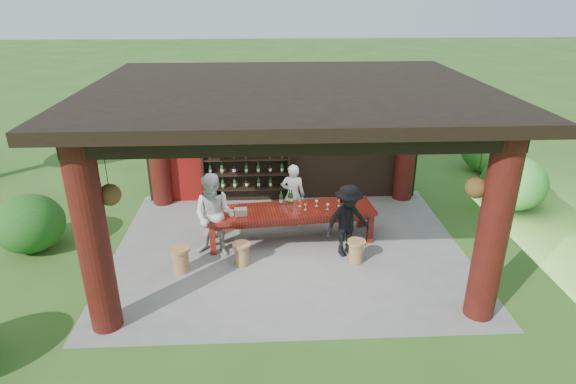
{
  "coord_description": "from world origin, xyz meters",
  "views": [
    {
      "loc": [
        -0.47,
        -9.04,
        5.21
      ],
      "look_at": [
        0.0,
        0.4,
        1.15
      ],
      "focal_mm": 30.0,
      "sensor_mm": 36.0,
      "label": 1
    }
  ],
  "objects_px": {
    "guest_man": "(348,221)",
    "napkin_basket": "(241,212)",
    "stool_near_right": "(356,251)",
    "stool_far_left": "(181,259)",
    "host": "(293,195)",
    "guest_woman": "(214,215)",
    "wine_shelf": "(246,167)",
    "stool_near_left": "(242,253)",
    "tasting_table": "(291,214)"
  },
  "relations": [
    {
      "from": "stool_near_right",
      "to": "guest_man",
      "type": "relative_size",
      "value": 0.31
    },
    {
      "from": "host",
      "to": "napkin_basket",
      "type": "distance_m",
      "value": 1.52
    },
    {
      "from": "tasting_table",
      "to": "stool_near_right",
      "type": "xyz_separation_m",
      "value": [
        1.28,
        -1.0,
        -0.38
      ]
    },
    {
      "from": "wine_shelf",
      "to": "host",
      "type": "relative_size",
      "value": 1.48
    },
    {
      "from": "stool_near_left",
      "to": "stool_near_right",
      "type": "distance_m",
      "value": 2.32
    },
    {
      "from": "stool_far_left",
      "to": "stool_near_right",
      "type": "bearing_deg",
      "value": 2.85
    },
    {
      "from": "wine_shelf",
      "to": "host",
      "type": "height_order",
      "value": "wine_shelf"
    },
    {
      "from": "guest_woman",
      "to": "guest_man",
      "type": "xyz_separation_m",
      "value": [
        2.73,
        -0.16,
        -0.11
      ]
    },
    {
      "from": "wine_shelf",
      "to": "napkin_basket",
      "type": "xyz_separation_m",
      "value": [
        -0.05,
        -2.29,
        -0.17
      ]
    },
    {
      "from": "stool_far_left",
      "to": "guest_man",
      "type": "height_order",
      "value": "guest_man"
    },
    {
      "from": "wine_shelf",
      "to": "guest_woman",
      "type": "bearing_deg",
      "value": -102.44
    },
    {
      "from": "stool_far_left",
      "to": "guest_man",
      "type": "relative_size",
      "value": 0.34
    },
    {
      "from": "stool_near_right",
      "to": "tasting_table",
      "type": "bearing_deg",
      "value": 141.9
    },
    {
      "from": "stool_near_left",
      "to": "guest_man",
      "type": "bearing_deg",
      "value": 7.96
    },
    {
      "from": "tasting_table",
      "to": "napkin_basket",
      "type": "height_order",
      "value": "napkin_basket"
    },
    {
      "from": "napkin_basket",
      "to": "host",
      "type": "bearing_deg",
      "value": 39.89
    },
    {
      "from": "wine_shelf",
      "to": "tasting_table",
      "type": "relative_size",
      "value": 0.6
    },
    {
      "from": "wine_shelf",
      "to": "tasting_table",
      "type": "xyz_separation_m",
      "value": [
        1.02,
        -2.07,
        -0.35
      ]
    },
    {
      "from": "stool_far_left",
      "to": "guest_woman",
      "type": "height_order",
      "value": "guest_woman"
    },
    {
      "from": "tasting_table",
      "to": "napkin_basket",
      "type": "relative_size",
      "value": 14.32
    },
    {
      "from": "guest_man",
      "to": "stool_near_left",
      "type": "bearing_deg",
      "value": 166.31
    },
    {
      "from": "stool_far_left",
      "to": "napkin_basket",
      "type": "distance_m",
      "value": 1.6
    },
    {
      "from": "host",
      "to": "stool_near_right",
      "type": "bearing_deg",
      "value": 133.88
    },
    {
      "from": "wine_shelf",
      "to": "guest_woman",
      "type": "relative_size",
      "value": 1.25
    },
    {
      "from": "guest_man",
      "to": "napkin_basket",
      "type": "height_order",
      "value": "guest_man"
    },
    {
      "from": "stool_near_right",
      "to": "host",
      "type": "xyz_separation_m",
      "value": [
        -1.18,
        1.75,
        0.49
      ]
    },
    {
      "from": "tasting_table",
      "to": "stool_near_right",
      "type": "relative_size",
      "value": 7.61
    },
    {
      "from": "tasting_table",
      "to": "napkin_basket",
      "type": "bearing_deg",
      "value": -168.08
    },
    {
      "from": "tasting_table",
      "to": "stool_far_left",
      "type": "distance_m",
      "value": 2.55
    },
    {
      "from": "host",
      "to": "guest_woman",
      "type": "height_order",
      "value": "guest_woman"
    },
    {
      "from": "tasting_table",
      "to": "stool_near_right",
      "type": "distance_m",
      "value": 1.67
    },
    {
      "from": "guest_man",
      "to": "napkin_basket",
      "type": "distance_m",
      "value": 2.25
    },
    {
      "from": "host",
      "to": "guest_woman",
      "type": "distance_m",
      "value": 2.12
    },
    {
      "from": "stool_near_right",
      "to": "stool_far_left",
      "type": "xyz_separation_m",
      "value": [
        -3.51,
        -0.17,
        0.02
      ]
    },
    {
      "from": "wine_shelf",
      "to": "napkin_basket",
      "type": "bearing_deg",
      "value": -91.18
    },
    {
      "from": "host",
      "to": "guest_man",
      "type": "distance_m",
      "value": 1.77
    },
    {
      "from": "host",
      "to": "napkin_basket",
      "type": "bearing_deg",
      "value": 49.7
    },
    {
      "from": "host",
      "to": "guest_man",
      "type": "height_order",
      "value": "guest_man"
    },
    {
      "from": "guest_woman",
      "to": "napkin_basket",
      "type": "height_order",
      "value": "guest_woman"
    },
    {
      "from": "guest_woman",
      "to": "napkin_basket",
      "type": "bearing_deg",
      "value": 42.25
    },
    {
      "from": "stool_near_left",
      "to": "guest_man",
      "type": "distance_m",
      "value": 2.26
    },
    {
      "from": "wine_shelf",
      "to": "stool_near_left",
      "type": "distance_m",
      "value": 3.14
    },
    {
      "from": "wine_shelf",
      "to": "guest_woman",
      "type": "height_order",
      "value": "wine_shelf"
    },
    {
      "from": "host",
      "to": "napkin_basket",
      "type": "relative_size",
      "value": 5.8
    },
    {
      "from": "wine_shelf",
      "to": "guest_woman",
      "type": "xyz_separation_m",
      "value": [
        -0.57,
        -2.6,
        -0.09
      ]
    },
    {
      "from": "stool_far_left",
      "to": "guest_woman",
      "type": "distance_m",
      "value": 1.1
    },
    {
      "from": "stool_near_left",
      "to": "napkin_basket",
      "type": "distance_m",
      "value": 0.95
    },
    {
      "from": "guest_woman",
      "to": "napkin_basket",
      "type": "distance_m",
      "value": 0.61
    },
    {
      "from": "stool_near_left",
      "to": "stool_far_left",
      "type": "bearing_deg",
      "value": -170.94
    },
    {
      "from": "tasting_table",
      "to": "stool_far_left",
      "type": "bearing_deg",
      "value": -152.15
    }
  ]
}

